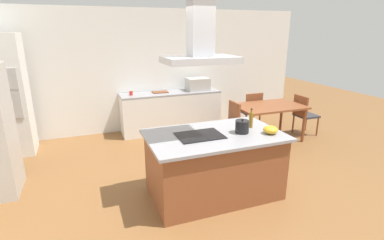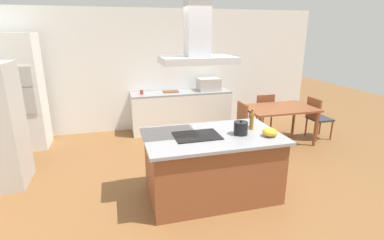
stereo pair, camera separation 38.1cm
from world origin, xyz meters
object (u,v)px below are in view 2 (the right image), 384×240
(coffee_mug_red, at_px, (142,92))
(wall_oven_stack, at_px, (23,93))
(chair_at_right_end, at_px, (317,115))
(chair_at_left_end, at_px, (237,122))
(range_hood, at_px, (197,42))
(chair_facing_back_wall, at_px, (263,111))
(cooktop, at_px, (197,136))
(olive_oil_bottle, at_px, (252,121))
(mixing_bowl, at_px, (270,132))
(tea_kettle, at_px, (241,128))
(dining_table, at_px, (279,111))
(cutting_board, at_px, (171,91))
(countertop_microwave, at_px, (209,84))

(coffee_mug_red, bearing_deg, wall_oven_stack, -174.59)
(chair_at_right_end, distance_m, chair_at_left_end, 1.83)
(wall_oven_stack, xyz_separation_m, range_hood, (2.68, -2.65, 1.00))
(coffee_mug_red, distance_m, chair_facing_back_wall, 2.72)
(chair_facing_back_wall, bearing_deg, cooktop, -134.52)
(olive_oil_bottle, distance_m, mixing_bowl, 0.35)
(mixing_bowl, relative_size, chair_facing_back_wall, 0.22)
(tea_kettle, bearing_deg, dining_table, 45.76)
(chair_at_right_end, relative_size, chair_facing_back_wall, 1.00)
(mixing_bowl, xyz_separation_m, cutting_board, (-0.69, 3.18, -0.04))
(chair_facing_back_wall, relative_size, chair_at_left_end, 1.00)
(cooktop, relative_size, wall_oven_stack, 0.27)
(mixing_bowl, xyz_separation_m, range_hood, (-0.92, 0.25, 1.15))
(range_hood, bearing_deg, dining_table, 35.48)
(tea_kettle, distance_m, cutting_board, 3.04)
(chair_facing_back_wall, bearing_deg, cutting_board, 160.13)
(chair_at_left_end, bearing_deg, range_hood, -129.20)
(coffee_mug_red, distance_m, dining_table, 2.93)
(olive_oil_bottle, xyz_separation_m, chair_facing_back_wall, (1.37, 2.15, -0.51))
(dining_table, bearing_deg, chair_at_right_end, 0.00)
(countertop_microwave, distance_m, dining_table, 1.74)
(chair_at_right_end, bearing_deg, chair_at_left_end, 180.00)
(wall_oven_stack, relative_size, chair_at_right_end, 2.47)
(cooktop, xyz_separation_m, range_hood, (0.00, 0.00, 1.20))
(tea_kettle, bearing_deg, olive_oil_bottle, 33.89)
(tea_kettle, relative_size, coffee_mug_red, 2.65)
(olive_oil_bottle, xyz_separation_m, coffee_mug_red, (-1.24, 2.79, -0.07))
(countertop_microwave, bearing_deg, range_hood, -111.24)
(mixing_bowl, bearing_deg, olive_oil_bottle, 108.60)
(cooktop, height_order, mixing_bowl, mixing_bowl)
(olive_oil_bottle, relative_size, mixing_bowl, 1.43)
(range_hood, bearing_deg, cooktop, 0.00)
(olive_oil_bottle, height_order, countertop_microwave, countertop_microwave)
(coffee_mug_red, bearing_deg, olive_oil_bottle, -66.05)
(olive_oil_bottle, relative_size, range_hood, 0.31)
(olive_oil_bottle, height_order, cutting_board, olive_oil_bottle)
(range_hood, bearing_deg, wall_oven_stack, 135.39)
(mixing_bowl, relative_size, wall_oven_stack, 0.09)
(chair_at_right_end, bearing_deg, coffee_mug_red, 159.74)
(dining_table, relative_size, chair_at_left_end, 1.57)
(tea_kettle, relative_size, dining_table, 0.17)
(countertop_microwave, height_order, cutting_board, countertop_microwave)
(chair_at_right_end, bearing_deg, cooktop, -153.32)
(countertop_microwave, relative_size, wall_oven_stack, 0.23)
(olive_oil_bottle, relative_size, cutting_board, 0.82)
(olive_oil_bottle, height_order, chair_at_left_end, olive_oil_bottle)
(olive_oil_bottle, xyz_separation_m, mixing_bowl, (0.11, -0.32, -0.06))
(coffee_mug_red, bearing_deg, dining_table, -26.50)
(dining_table, distance_m, chair_at_right_end, 0.93)
(olive_oil_bottle, relative_size, chair_facing_back_wall, 0.31)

